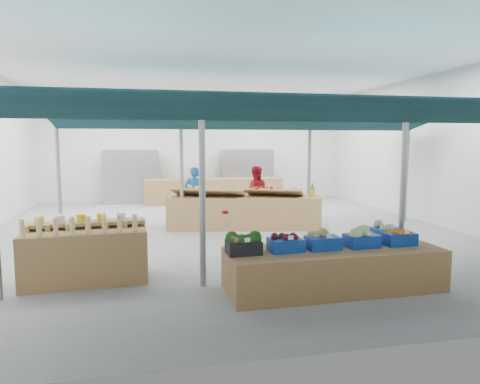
{
  "coord_description": "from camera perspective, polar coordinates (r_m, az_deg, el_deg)",
  "views": [
    {
      "loc": [
        -1.79,
        -10.64,
        2.29
      ],
      "look_at": [
        0.11,
        -1.6,
        1.22
      ],
      "focal_mm": 32.0,
      "sensor_mm": 36.0,
      "label": 1
    }
  ],
  "objects": [
    {
      "name": "floor",
      "position": [
        11.03,
        -2.27,
        -5.4
      ],
      "size": [
        13.0,
        13.0,
        0.0
      ],
      "primitive_type": "plane",
      "color": "slate",
      "rests_on": "ground"
    },
    {
      "name": "hall",
      "position": [
        12.21,
        -3.46,
        8.24
      ],
      "size": [
        13.0,
        13.0,
        13.0
      ],
      "color": "silver",
      "rests_on": "ground"
    },
    {
      "name": "pole_grid",
      "position": [
        9.26,
        4.09,
        3.61
      ],
      "size": [
        10.0,
        4.6,
        3.0
      ],
      "color": "gray",
      "rests_on": "floor"
    },
    {
      "name": "awnings",
      "position": [
        9.26,
        4.14,
        9.61
      ],
      "size": [
        9.5,
        7.08,
        0.3
      ],
      "color": "#0A272C",
      "rests_on": "pole_grid"
    },
    {
      "name": "back_shelving_left",
      "position": [
        16.71,
        -14.26,
        1.95
      ],
      "size": [
        2.0,
        0.5,
        2.0
      ],
      "primitive_type": "cube",
      "color": "#B23F33",
      "rests_on": "floor"
    },
    {
      "name": "back_shelving_right",
      "position": [
        17.11,
        0.98,
        2.26
      ],
      "size": [
        2.0,
        0.5,
        2.0
      ],
      "primitive_type": "cube",
      "color": "#B23F33",
      "rests_on": "floor"
    },
    {
      "name": "bottle_shelf",
      "position": [
        7.58,
        -19.84,
        -7.72
      ],
      "size": [
        2.0,
        1.27,
        1.15
      ],
      "rotation": [
        0.0,
        0.0,
        0.06
      ],
      "color": "brown",
      "rests_on": "floor"
    },
    {
      "name": "veg_counter",
      "position": [
        6.94,
        12.34,
        -9.98
      ],
      "size": [
        3.38,
        1.19,
        0.65
      ],
      "primitive_type": "cube",
      "rotation": [
        0.0,
        0.0,
        0.02
      ],
      "color": "brown",
      "rests_on": "floor"
    },
    {
      "name": "fruit_counter",
      "position": [
        11.5,
        0.47,
        -2.71
      ],
      "size": [
        4.14,
        1.77,
        0.86
      ],
      "primitive_type": "cube",
      "rotation": [
        0.0,
        0.0,
        -0.21
      ],
      "color": "brown",
      "rests_on": "floor"
    },
    {
      "name": "far_counter",
      "position": [
        16.4,
        -3.49,
        0.19
      ],
      "size": [
        5.21,
        1.12,
        0.93
      ],
      "primitive_type": "cube",
      "rotation": [
        0.0,
        0.0,
        -0.01
      ],
      "color": "brown",
      "rests_on": "floor"
    },
    {
      "name": "vendor_left",
      "position": [
        12.34,
        -6.08,
        -0.36
      ],
      "size": [
        0.65,
        0.5,
        1.61
      ],
      "primitive_type": "imported",
      "rotation": [
        0.0,
        0.0,
        2.93
      ],
      "color": "#1B60B3",
      "rests_on": "floor"
    },
    {
      "name": "vendor_right",
      "position": [
        12.64,
        2.06,
        -0.16
      ],
      "size": [
        0.89,
        0.76,
        1.61
      ],
      "primitive_type": "imported",
      "rotation": [
        0.0,
        0.0,
        2.93
      ],
      "color": "#AF1524",
      "rests_on": "floor"
    },
    {
      "name": "crate_broccoli",
      "position": [
        6.35,
        0.47,
        -6.87
      ],
      "size": [
        0.51,
        0.41,
        0.35
      ],
      "rotation": [
        0.0,
        0.0,
        0.04
      ],
      "color": "black",
      "rests_on": "veg_counter"
    },
    {
      "name": "crate_beets",
      "position": [
        6.53,
        6.09,
        -6.75
      ],
      "size": [
        0.51,
        0.41,
        0.29
      ],
      "rotation": [
        0.0,
        0.0,
        0.04
      ],
      "color": "navy",
      "rests_on": "veg_counter"
    },
    {
      "name": "crate_celeriac",
      "position": [
        6.75,
        11.0,
        -6.3
      ],
      "size": [
        0.51,
        0.41,
        0.31
      ],
      "rotation": [
        0.0,
        0.0,
        0.04
      ],
      "color": "navy",
      "rests_on": "veg_counter"
    },
    {
      "name": "crate_cabbage",
      "position": [
        7.03,
        15.9,
        -5.79
      ],
      "size": [
        0.51,
        0.41,
        0.35
      ],
      "rotation": [
        0.0,
        0.0,
        0.04
      ],
      "color": "navy",
      "rests_on": "veg_counter"
    },
    {
      "name": "crate_carrots",
      "position": [
        7.38,
        20.36,
        -5.76
      ],
      "size": [
        0.51,
        0.41,
        0.29
      ],
      "rotation": [
        0.0,
        0.0,
        0.04
      ],
      "color": "navy",
      "rests_on": "veg_counter"
    },
    {
      "name": "sparrow",
      "position": [
        6.19,
        -0.63,
        -6.38
      ],
      "size": [
        0.12,
        0.09,
        0.11
      ],
      "rotation": [
        0.0,
        0.0,
        0.04
      ],
      "color": "brown",
      "rests_on": "crate_broccoli"
    },
    {
      "name": "pole_ribbon",
      "position": [
        7.37,
        -1.99,
        -2.86
      ],
      "size": [
        0.12,
        0.12,
        0.28
      ],
      "color": "red",
      "rests_on": "pole_grid"
    },
    {
      "name": "apple_heap_yellow",
      "position": [
        11.35,
        -4.38,
        0.2
      ],
      "size": [
        2.02,
        1.4,
        0.27
      ],
      "rotation": [
        0.0,
        0.0,
        -0.41
      ],
      "color": "#997247",
      "rests_on": "fruit_counter"
    },
    {
      "name": "apple_heap_red",
      "position": [
        11.36,
        4.6,
        0.2
      ],
      "size": [
        1.65,
        1.24,
        0.27
      ],
      "rotation": [
        0.0,
        0.0,
        -0.41
      ],
      "color": "#997247",
      "rests_on": "fruit_counter"
    },
    {
      "name": "pineapple",
      "position": [
        11.48,
        9.62,
        0.27
      ],
      "size": [
        0.14,
        0.14,
        0.39
      ],
      "rotation": [
        0.0,
        0.0,
        -0.41
      ],
      "color": "#8C6019",
      "rests_on": "fruit_counter"
    },
    {
      "name": "crate_extra",
      "position": [
        7.72,
        18.65,
        -4.89
      ],
      "size": [
        0.54,
        0.43,
        0.32
      ],
      "rotation": [
        0.0,
        0.0,
        0.13
      ],
      "color": "navy",
      "rests_on": "veg_counter"
    }
  ]
}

